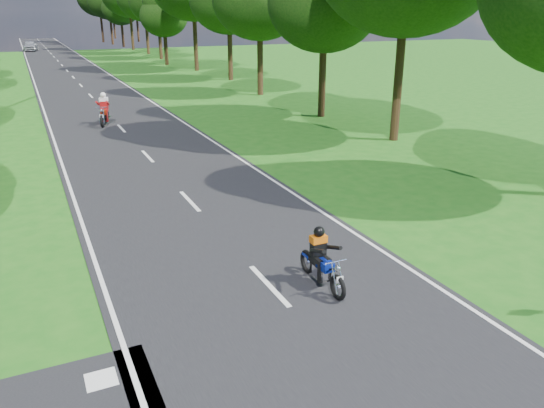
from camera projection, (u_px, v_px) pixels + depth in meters
name	position (u px, v px, depth m)	size (l,w,h in m)	color
ground	(314.00, 334.00, 9.90)	(160.00, 160.00, 0.00)	#195613
main_road	(67.00, 71.00, 52.45)	(7.00, 140.00, 0.02)	black
road_markings	(67.00, 73.00, 50.79)	(7.40, 140.00, 0.01)	silver
rider_near_blue	(322.00, 258.00, 11.39)	(0.53, 1.59, 1.33)	#0D2399
rider_far_red	(104.00, 109.00, 27.62)	(0.66, 1.97, 1.64)	#B22A0D
distant_car	(30.00, 46.00, 77.29)	(1.74, 4.32, 1.47)	#B0B3B7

